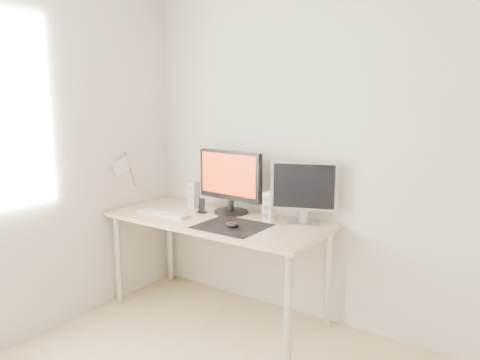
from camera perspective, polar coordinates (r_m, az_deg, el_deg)
The scene contains 11 objects.
wall_back at distance 3.14m, azimuth 15.04°, elevation 3.63°, with size 3.50×3.50×0.00m, color white.
mousepad at distance 3.15m, azimuth -0.97°, elevation -5.65°, with size 0.45×0.40×0.00m, color black.
mouse at distance 3.11m, azimuth -0.99°, elevation -5.49°, with size 0.10×0.06×0.04m, color black.
desk at distance 3.37m, azimuth -2.78°, elevation -5.96°, with size 1.60×0.70×0.73m.
main_monitor at distance 3.44m, azimuth -1.21°, elevation 0.05°, with size 0.55×0.28×0.47m.
second_monitor at distance 3.18m, azimuth 7.81°, elevation -1.12°, with size 0.43×0.23×0.43m.
speaker_left at distance 3.65m, azimuth -5.67°, elevation -1.81°, with size 0.07×0.08×0.21m.
speaker_right at distance 3.26m, azimuth 3.59°, elevation -3.25°, with size 0.07×0.08×0.21m.
keyboard at distance 3.49m, azimuth -9.34°, elevation -4.09°, with size 0.43×0.15×0.02m.
phone_dock at distance 3.50m, azimuth -4.66°, elevation -3.48°, with size 0.06×0.05×0.11m.
pennant at distance 3.72m, azimuth -13.92°, elevation 1.52°, with size 0.01×0.23×0.29m.
Camera 1 is at (1.04, -1.19, 1.59)m, focal length 35.00 mm.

